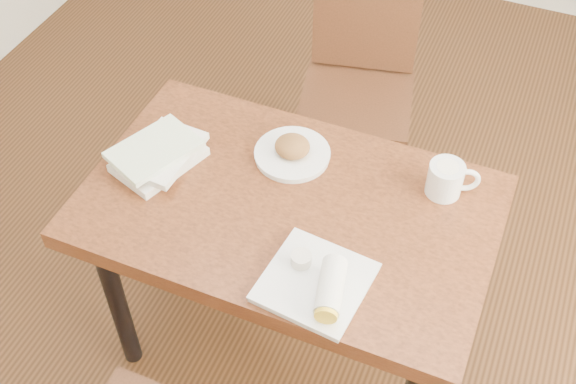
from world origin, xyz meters
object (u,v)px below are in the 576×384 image
at_px(table, 288,225).
at_px(chair_far, 360,73).
at_px(plate_burrito, 320,284).
at_px(plate_scone, 292,151).
at_px(coffee_mug, 447,179).
at_px(book_stack, 159,155).

distance_m(table, chair_far, 0.90).
relative_size(table, plate_burrito, 4.13).
height_order(plate_scone, coffee_mug, coffee_mug).
bearing_deg(plate_scone, coffee_mug, 4.74).
distance_m(chair_far, coffee_mug, 0.86).
height_order(plate_scone, book_stack, plate_scone).
bearing_deg(coffee_mug, plate_scone, -175.26).
xyz_separation_m(plate_scone, coffee_mug, (0.46, 0.04, 0.03)).
xyz_separation_m(table, coffee_mug, (0.40, 0.22, 0.15)).
distance_m(plate_scone, book_stack, 0.39).
xyz_separation_m(plate_scone, book_stack, (-0.35, -0.17, 0.01)).
bearing_deg(book_stack, coffee_mug, 14.71).
bearing_deg(chair_far, coffee_mug, -55.09).
xyz_separation_m(table, book_stack, (-0.41, 0.00, 0.12)).
bearing_deg(book_stack, plate_burrito, -22.08).
bearing_deg(plate_scone, chair_far, 91.03).
height_order(table, plate_burrito, plate_burrito).
relative_size(chair_far, coffee_mug, 6.47).
bearing_deg(book_stack, chair_far, 68.98).
relative_size(table, coffee_mug, 7.91).
bearing_deg(book_stack, table, -0.63).
xyz_separation_m(chair_far, book_stack, (-0.34, -0.89, 0.23)).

